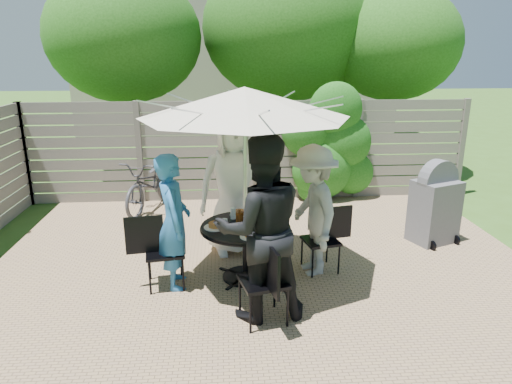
{
  "coord_description": "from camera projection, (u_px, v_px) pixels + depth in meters",
  "views": [
    {
      "loc": [
        -0.5,
        -5.18,
        2.64
      ],
      "look_at": [
        -0.11,
        0.05,
        1.04
      ],
      "focal_mm": 32.0,
      "sensor_mm": 36.0,
      "label": 1
    }
  ],
  "objects": [
    {
      "name": "chair_back",
      "position": [
        233.0,
        228.0,
        6.41
      ],
      "size": [
        0.5,
        0.72,
        0.98
      ],
      "rotation": [
        0.0,
        0.0,
        4.77
      ],
      "color": "black",
      "rests_on": "ground"
    },
    {
      "name": "backyard_envelope",
      "position": [
        239.0,
        54.0,
        14.81
      ],
      "size": [
        60.0,
        60.0,
        5.0
      ],
      "color": "#35551A",
      "rests_on": "ground"
    },
    {
      "name": "syrup_jug",
      "position": [
        240.0,
        218.0,
        5.4
      ],
      "size": [
        0.09,
        0.09,
        0.16
      ],
      "primitive_type": "cylinder",
      "color": "#59280C",
      "rests_on": "patio_table"
    },
    {
      "name": "chair_right",
      "position": [
        321.0,
        252.0,
        5.71
      ],
      "size": [
        0.64,
        0.48,
        0.84
      ],
      "rotation": [
        0.0,
        0.0,
        3.35
      ],
      "color": "black",
      "rests_on": "ground"
    },
    {
      "name": "person_left",
      "position": [
        174.0,
        222.0,
        5.19
      ],
      "size": [
        0.46,
        0.63,
        1.6
      ],
      "primitive_type": "imported",
      "rotation": [
        0.0,
        0.0,
        7.99
      ],
      "color": "#2565A2",
      "rests_on": "ground"
    },
    {
      "name": "plate_extra",
      "position": [
        266.0,
        232.0,
        5.13
      ],
      "size": [
        0.24,
        0.24,
        0.06
      ],
      "color": "white",
      "rests_on": "patio_table"
    },
    {
      "name": "person_front",
      "position": [
        261.0,
        229.0,
        4.53
      ],
      "size": [
        1.03,
        0.85,
        1.93
      ],
      "primitive_type": "imported",
      "rotation": [
        0.0,
        0.0,
        3.28
      ],
      "color": "black",
      "rests_on": "ground"
    },
    {
      "name": "chair_left",
      "position": [
        164.0,
        266.0,
        5.32
      ],
      "size": [
        0.67,
        0.49,
        0.9
      ],
      "rotation": [
        0.0,
        0.0,
        6.43
      ],
      "color": "black",
      "rests_on": "ground"
    },
    {
      "name": "plate_front",
      "position": [
        251.0,
        235.0,
        5.04
      ],
      "size": [
        0.26,
        0.26,
        0.06
      ],
      "color": "white",
      "rests_on": "patio_table"
    },
    {
      "name": "glass_left",
      "position": [
        225.0,
        225.0,
        5.22
      ],
      "size": [
        0.07,
        0.07,
        0.14
      ],
      "primitive_type": "cylinder",
      "color": "silver",
      "rests_on": "patio_table"
    },
    {
      "name": "person_right",
      "position": [
        313.0,
        211.0,
        5.52
      ],
      "size": [
        0.74,
        1.12,
        1.63
      ],
      "primitive_type": "imported",
      "rotation": [
        0.0,
        0.0,
        4.85
      ],
      "color": "#9B9C97",
      "rests_on": "ground"
    },
    {
      "name": "plate_back",
      "position": [
        240.0,
        214.0,
        5.72
      ],
      "size": [
        0.26,
        0.26,
        0.06
      ],
      "color": "white",
      "rests_on": "patio_table"
    },
    {
      "name": "umbrella",
      "position": [
        245.0,
        102.0,
        4.97
      ],
      "size": [
        2.67,
        2.67,
        2.3
      ],
      "rotation": [
        0.0,
        0.0,
        0.14
      ],
      "color": "silver",
      "rests_on": "ground"
    },
    {
      "name": "glass_back",
      "position": [
        233.0,
        213.0,
        5.59
      ],
      "size": [
        0.07,
        0.07,
        0.14
      ],
      "primitive_type": "cylinder",
      "color": "silver",
      "rests_on": "patio_table"
    },
    {
      "name": "coffee_cup",
      "position": [
        250.0,
        214.0,
        5.59
      ],
      "size": [
        0.08,
        0.08,
        0.12
      ],
      "primitive_type": "cylinder",
      "color": "#C6B293",
      "rests_on": "patio_table"
    },
    {
      "name": "bicycle",
      "position": [
        151.0,
        184.0,
        7.97
      ],
      "size": [
        1.1,
        1.85,
        0.92
      ],
      "primitive_type": "imported",
      "rotation": [
        0.0,
        0.0,
        -0.31
      ],
      "color": "#333338",
      "rests_on": "ground"
    },
    {
      "name": "bbq_grill",
      "position": [
        435.0,
        206.0,
        6.5
      ],
      "size": [
        0.73,
        0.65,
        1.23
      ],
      "rotation": [
        0.0,
        0.0,
        0.38
      ],
      "color": "#57565B",
      "rests_on": "ground"
    },
    {
      "name": "glass_front",
      "position": [
        259.0,
        227.0,
        5.14
      ],
      "size": [
        0.07,
        0.07,
        0.14
      ],
      "primitive_type": "cylinder",
      "color": "silver",
      "rests_on": "patio_table"
    },
    {
      "name": "plate_right",
      "position": [
        275.0,
        221.0,
        5.45
      ],
      "size": [
        0.26,
        0.26,
        0.06
      ],
      "color": "white",
      "rests_on": "patio_table"
    },
    {
      "name": "patio_table",
      "position": [
        246.0,
        242.0,
        5.45
      ],
      "size": [
        1.19,
        1.19,
        0.69
      ],
      "rotation": [
        0.0,
        0.0,
        0.14
      ],
      "color": "black",
      "rests_on": "ground"
    },
    {
      "name": "person_back",
      "position": [
        234.0,
        185.0,
        6.08
      ],
      "size": [
        1.02,
        0.73,
        1.93
      ],
      "primitive_type": "imported",
      "rotation": [
        0.0,
        0.0,
        6.42
      ],
      "color": "white",
      "rests_on": "ground"
    },
    {
      "name": "plate_left",
      "position": [
        215.0,
        226.0,
        5.31
      ],
      "size": [
        0.26,
        0.26,
        0.06
      ],
      "color": "white",
      "rests_on": "patio_table"
    },
    {
      "name": "chair_front",
      "position": [
        264.0,
        298.0,
        4.6
      ],
      "size": [
        0.54,
        0.71,
        0.93
      ],
      "rotation": [
        0.0,
        0.0,
        1.8
      ],
      "color": "black",
      "rests_on": "ground"
    }
  ]
}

